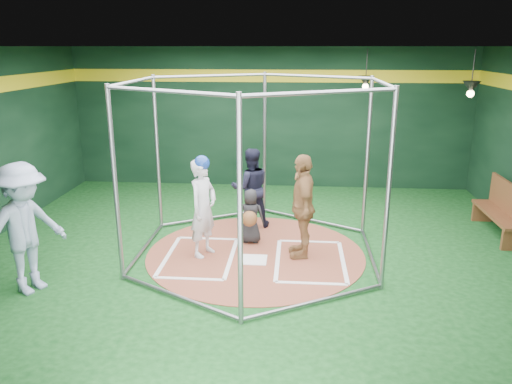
# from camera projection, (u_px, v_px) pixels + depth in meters

# --- Properties ---
(room_shell) EXTENTS (10.10, 9.10, 3.53)m
(room_shell) POSITION_uv_depth(u_px,v_px,m) (256.00, 156.00, 8.27)
(room_shell) COLOR #0C3611
(room_shell) RESTS_ON ground
(clay_disc) EXTENTS (3.80, 3.80, 0.01)m
(clay_disc) POSITION_uv_depth(u_px,v_px,m) (256.00, 253.00, 8.75)
(clay_disc) COLOR brown
(clay_disc) RESTS_ON ground
(home_plate) EXTENTS (0.43, 0.43, 0.01)m
(home_plate) POSITION_uv_depth(u_px,v_px,m) (254.00, 260.00, 8.46)
(home_plate) COLOR white
(home_plate) RESTS_ON clay_disc
(batter_box_left) EXTENTS (1.17, 1.77, 0.01)m
(batter_box_left) POSITION_uv_depth(u_px,v_px,m) (199.00, 257.00, 8.59)
(batter_box_left) COLOR white
(batter_box_left) RESTS_ON clay_disc
(batter_box_right) EXTENTS (1.17, 1.77, 0.01)m
(batter_box_right) POSITION_uv_depth(u_px,v_px,m) (310.00, 260.00, 8.44)
(batter_box_right) COLOR white
(batter_box_right) RESTS_ON clay_disc
(batting_cage) EXTENTS (4.05, 4.67, 3.00)m
(batting_cage) POSITION_uv_depth(u_px,v_px,m) (256.00, 171.00, 8.33)
(batting_cage) COLOR gray
(batting_cage) RESTS_ON ground
(pendant_lamp_near) EXTENTS (0.34, 0.34, 0.90)m
(pendant_lamp_near) POSITION_uv_depth(u_px,v_px,m) (366.00, 81.00, 11.26)
(pendant_lamp_near) COLOR black
(pendant_lamp_near) RESTS_ON room_shell
(pendant_lamp_far) EXTENTS (0.34, 0.34, 0.90)m
(pendant_lamp_far) POSITION_uv_depth(u_px,v_px,m) (471.00, 87.00, 9.58)
(pendant_lamp_far) COLOR black
(pendant_lamp_far) RESTS_ON room_shell
(batter_figure) EXTENTS (0.62, 0.73, 1.76)m
(batter_figure) POSITION_uv_depth(u_px,v_px,m) (203.00, 206.00, 8.46)
(batter_figure) COLOR silver
(batter_figure) RESTS_ON clay_disc
(visitor_leopard) EXTENTS (0.53, 1.08, 1.79)m
(visitor_leopard) POSITION_uv_depth(u_px,v_px,m) (302.00, 206.00, 8.42)
(visitor_leopard) COLOR tan
(visitor_leopard) RESTS_ON clay_disc
(catcher_figure) EXTENTS (0.51, 0.56, 1.01)m
(catcher_figure) POSITION_uv_depth(u_px,v_px,m) (251.00, 216.00, 9.09)
(catcher_figure) COLOR black
(catcher_figure) RESTS_ON clay_disc
(umpire) EXTENTS (0.90, 0.78, 1.59)m
(umpire) POSITION_uv_depth(u_px,v_px,m) (251.00, 188.00, 9.86)
(umpire) COLOR black
(umpire) RESTS_ON clay_disc
(bystander_blue) EXTENTS (1.20, 1.45, 1.95)m
(bystander_blue) POSITION_uv_depth(u_px,v_px,m) (25.00, 229.00, 7.18)
(bystander_blue) COLOR #8D9EBB
(bystander_blue) RESTS_ON ground
(dugout_bench) EXTENTS (0.41, 1.76, 1.03)m
(dugout_bench) POSITION_uv_depth(u_px,v_px,m) (503.00, 209.00, 9.50)
(dugout_bench) COLOR brown
(dugout_bench) RESTS_ON ground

